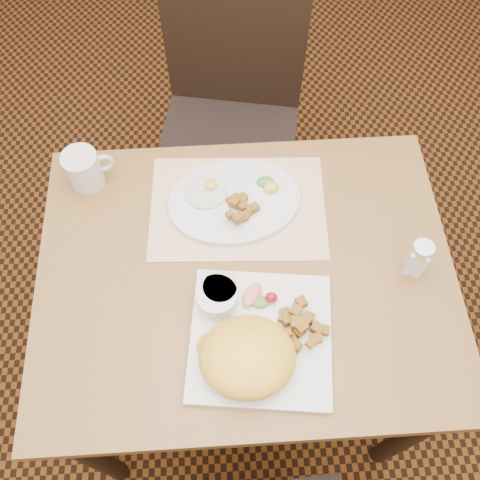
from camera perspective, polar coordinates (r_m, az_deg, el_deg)
The scene contains 15 objects.
ground at distance 1.86m, azimuth 0.42°, elevation -13.45°, with size 8.00×8.00×0.00m, color black.
table at distance 1.25m, azimuth 0.61°, elevation -5.54°, with size 0.90×0.70×0.75m.
chair_far at distance 1.70m, azimuth -1.03°, elevation 13.79°, with size 0.49×0.50×0.97m.
placemat at distance 1.23m, azimuth -0.24°, elevation 3.54°, with size 0.40×0.28×0.00m, color white.
plate_square at distance 1.09m, azimuth 2.21°, elevation -10.36°, with size 0.28×0.28×0.02m, color silver.
plate_oval at distance 1.23m, azimuth -0.59°, elevation 4.14°, with size 0.30×0.23×0.02m, color silver, non-canonical shape.
hollandaise_mound at distance 1.03m, azimuth 0.71°, elevation -12.35°, with size 0.19×0.17×0.07m.
ramekin at distance 1.08m, azimuth -2.46°, elevation -6.08°, with size 0.08×0.09×0.05m.
garnish_sq at distance 1.10m, azimuth 1.93°, elevation -6.07°, with size 0.08×0.07×0.03m.
fried_egg at distance 1.23m, azimuth -3.58°, elevation 5.34°, with size 0.10×0.10×0.02m.
garnish_ov at distance 1.23m, azimuth 3.10°, elevation 5.92°, with size 0.05×0.05×0.02m.
salt_shaker at distance 1.17m, azimuth 18.44°, elevation -1.81°, with size 0.05×0.05×0.10m.
coffee_mug at distance 1.29m, azimuth -16.27°, elevation 7.28°, with size 0.11×0.08×0.09m.
home_fries_sq at distance 1.08m, azimuth 6.27°, elevation -9.10°, with size 0.11×0.11×0.04m.
home_fries_ov at distance 1.20m, azimuth 0.08°, elevation 3.65°, with size 0.08×0.09×0.04m.
Camera 1 is at (-0.04, -0.50, 1.79)m, focal length 40.00 mm.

